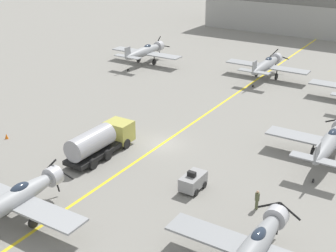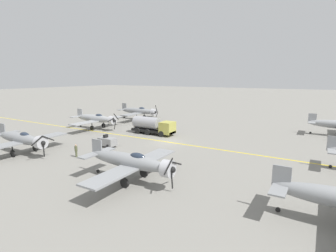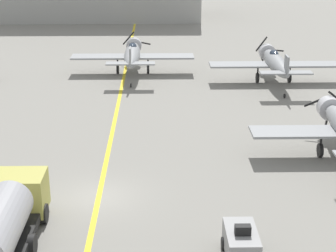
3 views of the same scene
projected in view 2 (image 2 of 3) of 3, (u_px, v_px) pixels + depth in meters
ground_plane at (168, 142)px, 40.70m from camera, size 400.00×400.00×0.00m
taxiway_stripe at (168, 142)px, 40.70m from camera, size 0.30×160.00×0.01m
airplane_near_left at (139, 111)px, 61.39m from camera, size 12.00×9.98×3.68m
airplane_near_right at (22, 139)px, 34.17m from camera, size 12.00×9.98×3.65m
airplane_near_center at (96, 119)px, 50.46m from camera, size 12.00×9.98×3.65m
airplane_mid_right at (131, 162)px, 25.04m from camera, size 12.00×9.98×3.65m
fuel_tanker at (153, 126)px, 46.04m from camera, size 2.68×8.00×2.98m
tow_tractor at (107, 142)px, 37.71m from camera, size 1.57×2.60×1.79m
ground_crew_walking at (76, 150)px, 32.92m from camera, size 0.36×0.36×1.65m
traffic_cone at (172, 122)px, 56.42m from camera, size 0.36×0.36×0.55m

